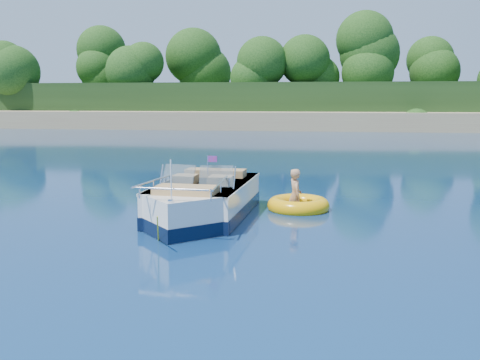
{
  "coord_description": "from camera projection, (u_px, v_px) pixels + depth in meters",
  "views": [
    {
      "loc": [
        0.77,
        -9.0,
        2.64
      ],
      "look_at": [
        -0.99,
        2.53,
        0.85
      ],
      "focal_mm": 40.0,
      "sensor_mm": 36.0,
      "label": 1
    }
  ],
  "objects": [
    {
      "name": "ground",
      "position": [
        274.0,
        251.0,
        9.31
      ],
      "size": [
        160.0,
        160.0,
        0.0
      ],
      "primitive_type": "plane",
      "color": "#091945",
      "rests_on": "ground"
    },
    {
      "name": "shoreline",
      "position": [
        316.0,
        111.0,
        71.47
      ],
      "size": [
        170.0,
        59.0,
        6.0
      ],
      "color": "#A0805D",
      "rests_on": "ground"
    },
    {
      "name": "treeline",
      "position": [
        315.0,
        66.0,
        48.53
      ],
      "size": [
        150.0,
        7.12,
        8.19
      ],
      "color": "#321F10",
      "rests_on": "ground"
    },
    {
      "name": "motorboat",
      "position": [
        202.0,
        204.0,
        11.77
      ],
      "size": [
        2.06,
        5.25,
        1.75
      ],
      "rotation": [
        0.0,
        0.0,
        -0.05
      ],
      "color": "white",
      "rests_on": "ground"
    },
    {
      "name": "tow_tube",
      "position": [
        298.0,
        205.0,
        12.77
      ],
      "size": [
        1.59,
        1.59,
        0.39
      ],
      "rotation": [
        0.0,
        0.0,
        0.07
      ],
      "color": "#FDB109",
      "rests_on": "ground"
    },
    {
      "name": "boy",
      "position": [
        295.0,
        209.0,
        12.86
      ],
      "size": [
        0.53,
        0.79,
        1.42
      ],
      "primitive_type": "imported",
      "rotation": [
        0.0,
        -0.17,
        1.89
      ],
      "color": "tan",
      "rests_on": "ground"
    }
  ]
}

